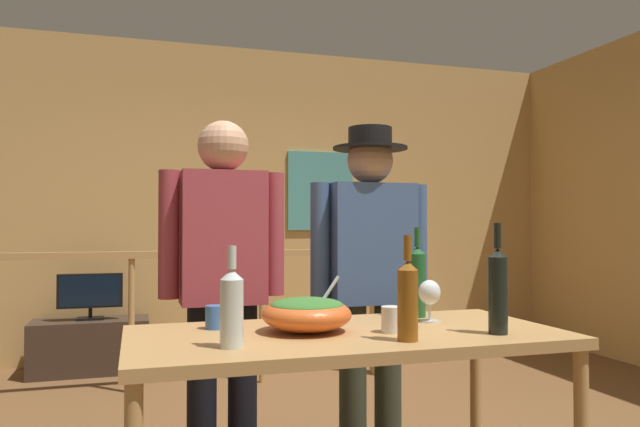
{
  "coord_description": "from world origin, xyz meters",
  "views": [
    {
      "loc": [
        -0.97,
        -2.66,
        1.17
      ],
      "look_at": [
        -0.25,
        -0.3,
        1.22
      ],
      "focal_mm": 33.78,
      "sensor_mm": 36.0,
      "label": 1
    }
  ],
  "objects_px": {
    "tv_console": "(90,346)",
    "serving_table": "(347,353)",
    "wine_bottle_green": "(417,280)",
    "wine_bottle_amber": "(408,298)",
    "flat_screen_tv": "(90,292)",
    "wine_glass": "(430,294)",
    "salad_bowl": "(307,312)",
    "mug_blue": "(216,317)",
    "wine_bottle_clear": "(232,306)",
    "person_standing_left": "(223,272)",
    "person_standing_right": "(370,266)",
    "mug_white": "(393,319)",
    "stair_railing": "(216,292)",
    "framed_picture": "(320,191)",
    "wine_bottle_dark": "(498,289)"
  },
  "relations": [
    {
      "from": "flat_screen_tv",
      "to": "wine_glass",
      "type": "xyz_separation_m",
      "value": [
        1.45,
        -2.99,
        0.26
      ]
    },
    {
      "from": "tv_console",
      "to": "salad_bowl",
      "type": "xyz_separation_m",
      "value": [
        0.93,
        -3.1,
        0.65
      ]
    },
    {
      "from": "tv_console",
      "to": "serving_table",
      "type": "xyz_separation_m",
      "value": [
        1.07,
        -3.13,
        0.51
      ]
    },
    {
      "from": "salad_bowl",
      "to": "wine_glass",
      "type": "height_order",
      "value": "salad_bowl"
    },
    {
      "from": "salad_bowl",
      "to": "mug_white",
      "type": "bearing_deg",
      "value": -20.15
    },
    {
      "from": "serving_table",
      "to": "person_standing_left",
      "type": "distance_m",
      "value": 0.78
    },
    {
      "from": "salad_bowl",
      "to": "mug_blue",
      "type": "xyz_separation_m",
      "value": [
        -0.3,
        0.16,
        -0.03
      ]
    },
    {
      "from": "mug_white",
      "to": "wine_bottle_dark",
      "type": "bearing_deg",
      "value": -21.66
    },
    {
      "from": "stair_railing",
      "to": "salad_bowl",
      "type": "height_order",
      "value": "stair_railing"
    },
    {
      "from": "wine_bottle_green",
      "to": "flat_screen_tv",
      "type": "bearing_deg",
      "value": 117.01
    },
    {
      "from": "framed_picture",
      "to": "wine_bottle_green",
      "type": "height_order",
      "value": "framed_picture"
    },
    {
      "from": "person_standing_right",
      "to": "wine_bottle_clear",
      "type": "bearing_deg",
      "value": 46.23
    },
    {
      "from": "wine_glass",
      "to": "mug_white",
      "type": "xyz_separation_m",
      "value": [
        -0.24,
        -0.18,
        -0.06
      ]
    },
    {
      "from": "wine_bottle_clear",
      "to": "mug_blue",
      "type": "relative_size",
      "value": 2.94
    },
    {
      "from": "stair_railing",
      "to": "wine_bottle_green",
      "type": "height_order",
      "value": "wine_bottle_green"
    },
    {
      "from": "person_standing_left",
      "to": "flat_screen_tv",
      "type": "bearing_deg",
      "value": -73.9
    },
    {
      "from": "wine_bottle_dark",
      "to": "person_standing_left",
      "type": "distance_m",
      "value": 1.2
    },
    {
      "from": "person_standing_left",
      "to": "mug_blue",
      "type": "bearing_deg",
      "value": 78.95
    },
    {
      "from": "framed_picture",
      "to": "tv_console",
      "type": "relative_size",
      "value": 0.83
    },
    {
      "from": "serving_table",
      "to": "wine_bottle_amber",
      "type": "xyz_separation_m",
      "value": [
        0.13,
        -0.23,
        0.22
      ]
    },
    {
      "from": "stair_railing",
      "to": "wine_bottle_amber",
      "type": "xyz_separation_m",
      "value": [
        0.29,
        -2.66,
        0.24
      ]
    },
    {
      "from": "wine_glass",
      "to": "wine_bottle_clear",
      "type": "bearing_deg",
      "value": -161.32
    },
    {
      "from": "wine_glass",
      "to": "person_standing_left",
      "type": "xyz_separation_m",
      "value": [
        -0.74,
        0.54,
        0.06
      ]
    },
    {
      "from": "framed_picture",
      "to": "stair_railing",
      "type": "distance_m",
      "value": 1.7
    },
    {
      "from": "wine_glass",
      "to": "wine_bottle_clear",
      "type": "height_order",
      "value": "wine_bottle_clear"
    },
    {
      "from": "stair_railing",
      "to": "wine_bottle_green",
      "type": "bearing_deg",
      "value": -75.91
    },
    {
      "from": "wine_glass",
      "to": "wine_bottle_green",
      "type": "bearing_deg",
      "value": 85.56
    },
    {
      "from": "framed_picture",
      "to": "stair_railing",
      "type": "bearing_deg",
      "value": -138.17
    },
    {
      "from": "stair_railing",
      "to": "mug_white",
      "type": "relative_size",
      "value": 34.29
    },
    {
      "from": "salad_bowl",
      "to": "wine_bottle_clear",
      "type": "distance_m",
      "value": 0.37
    },
    {
      "from": "flat_screen_tv",
      "to": "wine_bottle_amber",
      "type": "height_order",
      "value": "wine_bottle_amber"
    },
    {
      "from": "framed_picture",
      "to": "mug_white",
      "type": "relative_size",
      "value": 6.64
    },
    {
      "from": "tv_console",
      "to": "wine_bottle_clear",
      "type": "relative_size",
      "value": 2.85
    },
    {
      "from": "wine_glass",
      "to": "tv_console",
      "type": "bearing_deg",
      "value": 115.66
    },
    {
      "from": "mug_white",
      "to": "wine_glass",
      "type": "bearing_deg",
      "value": 36.99
    },
    {
      "from": "wine_bottle_dark",
      "to": "wine_bottle_amber",
      "type": "distance_m",
      "value": 0.36
    },
    {
      "from": "person_standing_right",
      "to": "mug_white",
      "type": "bearing_deg",
      "value": 74.28
    },
    {
      "from": "framed_picture",
      "to": "mug_blue",
      "type": "distance_m",
      "value": 3.58
    },
    {
      "from": "salad_bowl",
      "to": "tv_console",
      "type": "bearing_deg",
      "value": 106.68
    },
    {
      "from": "wine_bottle_green",
      "to": "person_standing_left",
      "type": "xyz_separation_m",
      "value": [
        -0.75,
        0.42,
        0.02
      ]
    },
    {
      "from": "serving_table",
      "to": "person_standing_left",
      "type": "height_order",
      "value": "person_standing_left"
    },
    {
      "from": "framed_picture",
      "to": "flat_screen_tv",
      "type": "bearing_deg",
      "value": -170.99
    },
    {
      "from": "framed_picture",
      "to": "wine_glass",
      "type": "bearing_deg",
      "value": -99.78
    },
    {
      "from": "tv_console",
      "to": "wine_glass",
      "type": "xyz_separation_m",
      "value": [
        1.45,
        -3.02,
        0.69
      ]
    },
    {
      "from": "flat_screen_tv",
      "to": "mug_blue",
      "type": "xyz_separation_m",
      "value": [
        0.63,
        -2.91,
        0.19
      ]
    },
    {
      "from": "wine_bottle_green",
      "to": "wine_bottle_amber",
      "type": "distance_m",
      "value": 0.53
    },
    {
      "from": "wine_bottle_clear",
      "to": "mug_white",
      "type": "bearing_deg",
      "value": 9.6
    },
    {
      "from": "wine_bottle_amber",
      "to": "person_standing_right",
      "type": "relative_size",
      "value": 0.21
    },
    {
      "from": "tv_console",
      "to": "mug_blue",
      "type": "bearing_deg",
      "value": -78.0
    },
    {
      "from": "tv_console",
      "to": "flat_screen_tv",
      "type": "distance_m",
      "value": 0.44
    }
  ]
}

